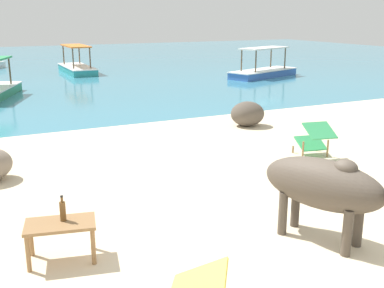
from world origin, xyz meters
The scene contains 9 objects.
sand_beach centered at (0.00, 0.00, 0.02)m, with size 18.00×14.00×0.04m, color beige.
water_surface centered at (0.00, 22.00, 0.00)m, with size 60.00×36.00×0.03m, color teal.
cow centered at (0.42, -0.02, 0.75)m, with size 1.11×1.91×1.08m.
low_bench_table centered at (-2.51, 0.90, 0.42)m, with size 0.84×0.59×0.45m.
bottle centered at (-2.47, 0.93, 0.61)m, with size 0.07×0.07×0.30m.
deck_chair_far centered at (2.63, 2.79, 0.42)m, with size 0.68×0.86×0.68m.
shore_rock_large centered at (2.89, 5.59, 0.34)m, with size 0.83×0.70×0.61m, color brown.
boat_teal centered at (1.61, 18.66, 0.29)m, with size 1.16×3.67×1.29m.
boat_blue centered at (8.74, 13.52, 0.29)m, with size 3.85×2.31×1.29m.
Camera 1 is at (-3.28, -4.01, 2.70)m, focal length 44.04 mm.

